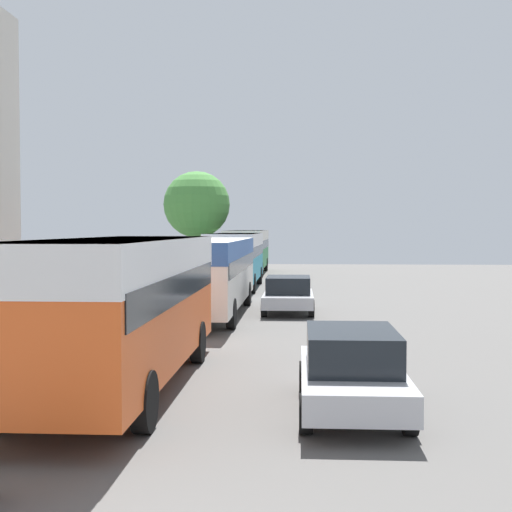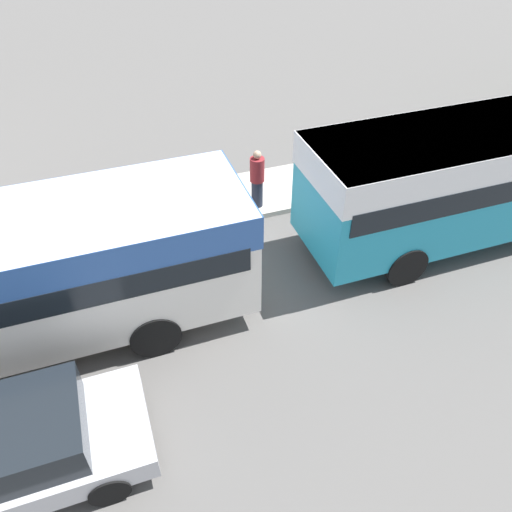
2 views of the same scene
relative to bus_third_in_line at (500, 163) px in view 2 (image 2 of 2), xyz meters
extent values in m
cylinder|color=black|center=(-1.06, -8.65, -1.44)|extent=(0.28, 1.00, 1.00)
cylinder|color=black|center=(1.27, -8.65, -1.44)|extent=(0.28, 1.00, 1.00)
cube|color=teal|center=(0.00, 0.00, -0.20)|extent=(2.44, 9.60, 2.48)
cube|color=white|center=(0.00, 0.00, 0.67)|extent=(2.46, 9.65, 0.74)
cube|color=black|center=(0.00, 0.00, 0.11)|extent=(2.49, 9.22, 0.54)
cylinder|color=black|center=(-1.12, -2.98, -1.44)|extent=(0.28, 1.00, 1.00)
cylinder|color=black|center=(1.12, -2.98, -1.44)|extent=(0.28, 1.00, 1.00)
cube|color=#B7B7BC|center=(3.03, -11.13, -1.39)|extent=(1.88, 4.11, 0.45)
cube|color=black|center=(3.03, -11.13, -0.85)|extent=(1.66, 2.26, 0.63)
cylinder|color=black|center=(3.90, -9.86, -1.62)|extent=(0.22, 0.64, 0.64)
cylinder|color=black|center=(2.16, -9.86, -1.62)|extent=(0.22, 0.64, 0.64)
cylinder|color=#232838|center=(-2.70, -5.15, -1.40)|extent=(0.30, 0.30, 0.78)
cylinder|color=maroon|center=(-2.70, -5.15, -0.68)|extent=(0.38, 0.38, 0.65)
sphere|color=tan|center=(-2.70, -5.15, -0.25)|extent=(0.21, 0.21, 0.21)
camera|label=1|loc=(3.46, -38.42, 1.32)|focal=50.00mm
camera|label=2|loc=(7.92, -8.92, 5.94)|focal=35.00mm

